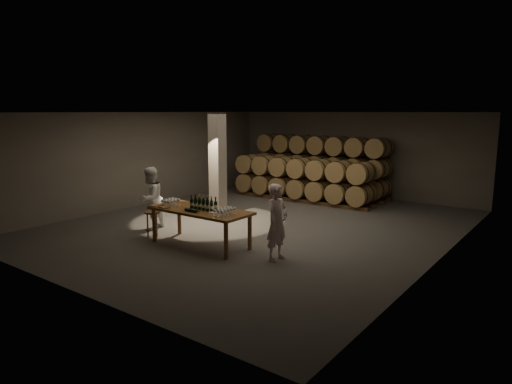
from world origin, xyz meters
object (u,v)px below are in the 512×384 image
Objects in this scene: stool at (152,216)px; person_man at (277,222)px; bottle_cluster at (203,205)px; tasting_table at (200,213)px; notebook_near at (164,207)px; person_woman at (151,198)px; plate at (216,212)px.

person_man is at bearing 5.70° from stool.
bottle_cluster is 2.04m from person_man.
tasting_table is at bearing -156.45° from bottle_cluster.
person_man is at bearing 5.37° from tasting_table.
notebook_near is 1.50m from person_woman.
plate reaches higher than stool.
person_man reaches higher than plate.
tasting_table is at bearing 6.16° from stool.
stool is 0.84m from person_woman.
plate is 1.44m from notebook_near.
stool is (-1.55, -0.17, -0.25)m from tasting_table.
notebook_near is (-1.40, -0.34, 0.01)m from plate.
plate is at bearing 101.16° from person_man.
bottle_cluster is 1.71m from stool.
person_woman is at bearing 172.35° from plate.
stool is 3.69m from person_man.
plate is 1.58m from person_man.
person_woman reaches higher than bottle_cluster.
stool is (-0.71, 0.22, -0.37)m from notebook_near.
stool is 0.39× the size of person_man.
person_woman is at bearing 90.46° from person_man.
person_man reaches higher than bottle_cluster.
tasting_table is at bearing 97.37° from person_man.
tasting_table is 1.58m from stool.
person_man reaches higher than notebook_near.
tasting_table is 0.24m from bottle_cluster.
stool is (-1.63, -0.20, -0.47)m from bottle_cluster.
person_man is at bearing 72.89° from person_woman.
person_man is (2.11, 0.20, 0.05)m from tasting_table.
person_man reaches higher than tasting_table.
plate is 0.17× the size of person_woman.
notebook_near is at bearing 103.27° from person_man.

